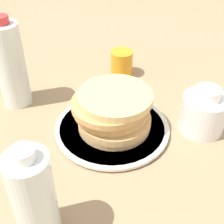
% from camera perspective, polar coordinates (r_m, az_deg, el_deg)
% --- Properties ---
extents(ground_plane, '(4.00, 4.00, 0.00)m').
position_cam_1_polar(ground_plane, '(0.73, 3.08, -3.31)').
color(ground_plane, '#9E7F5B').
extents(plate, '(0.26, 0.26, 0.01)m').
position_cam_1_polar(plate, '(0.72, 0.00, -2.94)').
color(plate, silver).
rests_on(plate, ground_plane).
extents(pancake_stack, '(0.18, 0.18, 0.09)m').
position_cam_1_polar(pancake_stack, '(0.69, 0.10, 0.29)').
color(pancake_stack, '#E0A970').
rests_on(pancake_stack, plate).
extents(juice_glass, '(0.06, 0.06, 0.07)m').
position_cam_1_polar(juice_glass, '(0.91, 1.78, 8.92)').
color(juice_glass, orange).
rests_on(juice_glass, ground_plane).
extents(cream_jug, '(0.10, 0.10, 0.11)m').
position_cam_1_polar(cream_jug, '(0.73, 16.40, -0.02)').
color(cream_jug, white).
rests_on(cream_jug, ground_plane).
extents(water_bottle_near, '(0.07, 0.07, 0.23)m').
position_cam_1_polar(water_bottle_near, '(0.80, -18.05, 8.18)').
color(water_bottle_near, silver).
rests_on(water_bottle_near, ground_plane).
extents(water_bottle_far, '(0.07, 0.07, 0.19)m').
position_cam_1_polar(water_bottle_far, '(0.50, -14.12, -14.86)').
color(water_bottle_far, silver).
rests_on(water_bottle_far, ground_plane).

